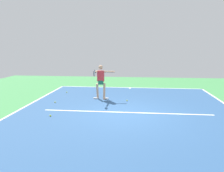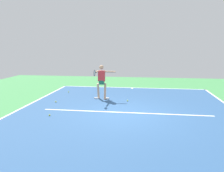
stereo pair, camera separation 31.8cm
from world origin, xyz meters
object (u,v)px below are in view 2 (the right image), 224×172
object	(u,v)px
tennis_ball_near_player	(128,101)
tennis_ball_by_baseline	(69,92)
tennis_ball_centre_court	(56,102)
tennis_ball_far_corner	(50,115)
tennis_player	(102,80)

from	to	relation	value
tennis_ball_near_player	tennis_ball_by_baseline	distance (m)	3.92
tennis_ball_centre_court	tennis_ball_far_corner	distance (m)	2.13
tennis_ball_far_corner	tennis_player	bearing A→B (deg)	-116.26
tennis_ball_near_player	tennis_ball_centre_court	world-z (taller)	same
tennis_ball_centre_court	tennis_ball_far_corner	world-z (taller)	same
tennis_ball_near_player	tennis_ball_centre_court	bearing A→B (deg)	11.41
tennis_ball_far_corner	tennis_ball_by_baseline	size ratio (longest dim) A/B	1.00
tennis_ball_near_player	tennis_ball_far_corner	distance (m)	3.93
tennis_ball_near_player	tennis_ball_by_baseline	world-z (taller)	same
tennis_ball_far_corner	tennis_ball_by_baseline	distance (m)	4.45
tennis_ball_near_player	tennis_ball_by_baseline	bearing A→B (deg)	-24.97
tennis_player	tennis_ball_near_player	distance (m)	1.67
tennis_player	tennis_ball_by_baseline	bearing A→B (deg)	-32.33
tennis_player	tennis_ball_far_corner	world-z (taller)	tennis_player
tennis_player	tennis_ball_by_baseline	xyz separation A→B (m)	(2.22, -1.37, -0.96)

